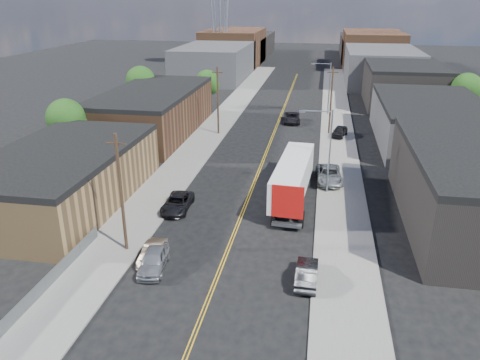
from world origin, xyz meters
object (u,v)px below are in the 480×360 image
at_px(semi_truck, 294,173).
at_px(car_right_oncoming, 307,273).
at_px(car_left_c, 177,203).
at_px(car_right_lot_a, 329,175).
at_px(car_left_a, 154,260).
at_px(car_right_lot_c, 339,131).
at_px(car_ahead_truck, 292,118).
at_px(car_left_b, 152,253).

bearing_deg(semi_truck, car_right_oncoming, -78.53).
bearing_deg(semi_truck, car_left_c, -148.63).
bearing_deg(car_left_c, semi_truck, 25.55).
bearing_deg(car_right_lot_a, semi_truck, -135.83).
bearing_deg(car_right_oncoming, car_right_lot_a, -93.97).
xyz_separation_m(car_right_oncoming, car_right_lot_a, (1.60, 20.00, 0.23)).
height_order(car_left_a, car_right_lot_a, car_right_lot_a).
bearing_deg(car_left_a, car_right_lot_c, 62.39).
distance_m(car_left_a, car_right_oncoming, 11.60).
bearing_deg(car_ahead_truck, car_right_lot_a, -81.86).
distance_m(semi_truck, car_left_a, 18.81).
xyz_separation_m(semi_truck, car_left_c, (-10.88, -5.65, -1.74)).
relative_size(car_left_a, car_left_b, 1.18).
bearing_deg(car_right_lot_a, car_right_oncoming, -98.66).
height_order(car_left_a, car_right_oncoming, car_left_a).
bearing_deg(car_ahead_truck, car_right_oncoming, -89.40).
bearing_deg(car_right_lot_c, car_left_c, -104.90).
bearing_deg(car_ahead_truck, semi_truck, -90.50).
bearing_deg(car_left_a, car_left_c, 90.64).
relative_size(car_right_lot_c, car_ahead_truck, 0.78).
relative_size(semi_truck, car_left_c, 3.18).
height_order(car_left_c, car_ahead_truck, car_ahead_truck).
distance_m(car_left_b, car_right_lot_c, 40.56).
xyz_separation_m(car_right_lot_a, car_right_lot_c, (1.53, 18.51, -0.07)).
height_order(car_left_b, car_right_oncoming, car_right_oncoming).
bearing_deg(car_left_c, car_ahead_truck, 74.61).
bearing_deg(car_right_lot_a, car_left_a, -127.12).
bearing_deg(car_left_b, car_right_lot_c, 66.06).
xyz_separation_m(car_right_lot_c, car_ahead_truck, (-7.52, 7.46, -0.11)).
relative_size(car_right_lot_a, car_right_lot_c, 1.34).
xyz_separation_m(semi_truck, car_right_lot_c, (5.23, 22.66, -1.57)).
height_order(car_left_c, car_right_lot_a, car_right_lot_a).
bearing_deg(car_left_c, car_right_oncoming, -40.08).
bearing_deg(car_right_lot_c, car_left_b, -97.42).
distance_m(car_left_b, car_left_c, 9.29).
xyz_separation_m(semi_truck, car_left_b, (-10.07, -14.91, -1.81)).
distance_m(car_right_oncoming, car_right_lot_c, 38.64).
xyz_separation_m(car_left_a, car_ahead_truck, (7.21, 46.27, -0.01)).
xyz_separation_m(car_left_a, car_right_oncoming, (11.60, 0.29, -0.06)).
bearing_deg(car_right_lot_a, car_left_b, -129.94).
relative_size(car_left_a, car_right_lot_a, 0.79).
xyz_separation_m(semi_truck, car_ahead_truck, (-2.29, 30.12, -1.68)).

